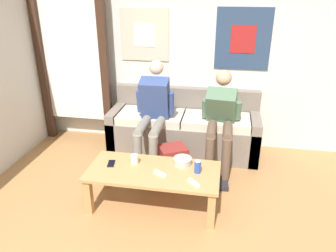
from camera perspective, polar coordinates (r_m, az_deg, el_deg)
wall_back at (r=4.37m, az=2.70°, el=13.00°), size 10.00×0.07×2.55m
door_frame at (r=4.61m, az=-16.37°, el=11.67°), size 1.00×0.10×2.15m
couch at (r=4.33m, az=2.76°, el=-0.70°), size 1.93×0.67×0.80m
coffee_table at (r=3.26m, az=-2.57°, el=-8.64°), size 1.29×0.59×0.40m
person_seated_adult at (r=3.91m, az=-2.67°, el=2.56°), size 0.47×0.91×1.24m
person_seated_teen at (r=3.87m, az=9.16°, el=1.44°), size 0.47×0.93×1.14m
backpack at (r=3.81m, az=0.90°, el=-6.32°), size 0.38×0.37×0.37m
ceramic_bowl at (r=3.30m, az=2.55°, el=-6.04°), size 0.19×0.19×0.07m
pillar_candle at (r=3.33m, az=-5.83°, el=-5.77°), size 0.08×0.08×0.11m
drink_can_blue at (r=3.17m, az=5.18°, el=-7.09°), size 0.07×0.07×0.12m
game_controller_near_left at (r=3.15m, az=-1.41°, el=-8.27°), size 0.14×0.11×0.03m
game_controller_near_right at (r=3.02m, az=4.50°, el=-9.82°), size 0.12×0.13×0.03m
cell_phone at (r=3.37m, az=-9.87°, el=-6.45°), size 0.09×0.15×0.01m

